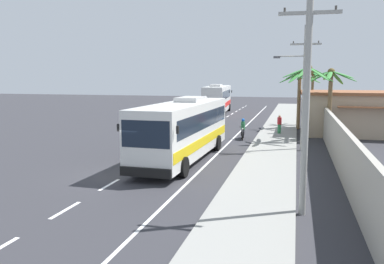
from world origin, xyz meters
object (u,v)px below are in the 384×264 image
utility_pole_mid (303,85)px  motorcycle_beside_bus (243,131)px  utility_pole_nearest (307,91)px  palm_fourth (331,88)px  palm_second (312,85)px  palm_third (307,87)px  coach_bus_far_lane (217,98)px  coach_bus_foreground (184,128)px  pedestrian_near_kerb (279,124)px  palm_nearest (300,88)px

utility_pole_mid → motorcycle_beside_bus: bearing=138.0°
utility_pole_nearest → palm_fourth: size_ratio=1.54×
palm_second → palm_third: bearing=-93.8°
coach_bus_far_lane → coach_bus_foreground: bearing=-82.7°
palm_fourth → palm_second: bearing=96.4°
palm_second → palm_fourth: bearing=-83.6°
motorcycle_beside_bus → palm_fourth: 7.57m
pedestrian_near_kerb → coach_bus_far_lane: bearing=-177.4°
coach_bus_far_lane → palm_fourth: (12.83, -19.72, 2.03)m
palm_nearest → motorcycle_beside_bus: bearing=-120.1°
pedestrian_near_kerb → palm_fourth: bearing=42.3°
coach_bus_foreground → pedestrian_near_kerb: (5.13, 11.90, -0.98)m
coach_bus_foreground → palm_third: 11.19m
coach_bus_foreground → utility_pole_mid: size_ratio=1.44×
coach_bus_far_lane → palm_second: palm_second is taller
motorcycle_beside_bus → palm_fourth: (6.62, 1.33, 3.42)m
pedestrian_near_kerb → palm_third: size_ratio=0.27×
coach_bus_far_lane → palm_fourth: bearing=-57.0°
coach_bus_far_lane → palm_nearest: palm_nearest is taller
utility_pole_mid → palm_second: 14.61m
palm_third → palm_second: bearing=86.2°
motorcycle_beside_bus → pedestrian_near_kerb: bearing=48.2°
utility_pole_nearest → palm_third: bearing=88.5°
utility_pole_nearest → utility_pole_mid: utility_pole_nearest is taller
palm_third → palm_fourth: size_ratio=1.05×
coach_bus_far_lane → utility_pole_nearest: bearing=-74.5°
coach_bus_foreground → motorcycle_beside_bus: (2.40, 8.85, -1.26)m
pedestrian_near_kerb → palm_fourth: size_ratio=0.28×
utility_pole_nearest → palm_fourth: (2.22, 18.45, -0.41)m
utility_pole_nearest → palm_third: size_ratio=1.47×
pedestrian_near_kerb → utility_pole_mid: 8.07m
motorcycle_beside_bus → palm_fourth: size_ratio=0.35×
palm_nearest → palm_second: palm_second is taller
utility_pole_nearest → palm_second: size_ratio=1.55×
coach_bus_foreground → palm_fourth: 13.77m
pedestrian_near_kerb → palm_second: (2.85, 7.50, 3.17)m
utility_pole_nearest → palm_nearest: bearing=90.2°
coach_bus_far_lane → palm_second: (11.79, -10.50, 2.06)m
coach_bus_far_lane → palm_fourth: size_ratio=2.25×
coach_bus_far_lane → motorcycle_beside_bus: 21.99m
coach_bus_foreground → palm_nearest: palm_nearest is taller
palm_third → palm_fourth: bearing=47.4°
coach_bus_far_lane → utility_pole_mid: (10.67, -25.06, 2.39)m
palm_fourth → utility_pole_nearest: bearing=-96.8°
palm_second → palm_third: (-0.75, -11.17, 0.10)m
palm_nearest → utility_pole_nearest: bearing=-89.8°
utility_pole_nearest → utility_pole_mid: 13.11m
motorcycle_beside_bus → coach_bus_far_lane: bearing=106.4°
utility_pole_nearest → utility_pole_mid: bearing=89.8°
utility_pole_mid → palm_third: size_ratio=1.42×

